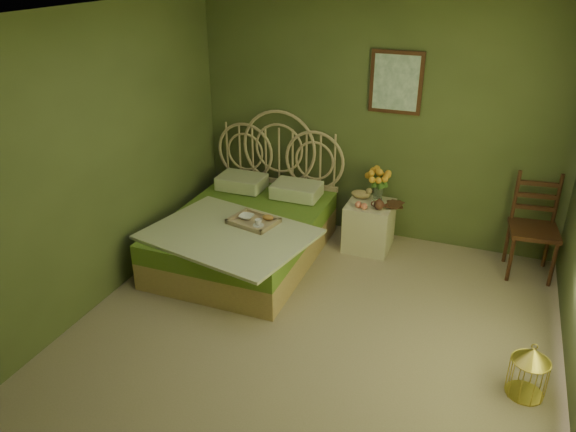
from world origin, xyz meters
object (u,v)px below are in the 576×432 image
at_px(nightstand, 370,219).
at_px(chair, 535,219).
at_px(bed, 247,230).
at_px(birdcage, 529,372).

height_order(nightstand, chair, chair).
distance_m(bed, nightstand, 1.34).
bearing_deg(chair, birdcage, -96.44).
height_order(bed, nightstand, bed).
bearing_deg(birdcage, bed, 157.43).
bearing_deg(nightstand, bed, -151.29).
bearing_deg(bed, nightstand, 28.71).
bearing_deg(birdcage, chair, 90.00).
height_order(chair, birdcage, chair).
distance_m(bed, birdcage, 3.03).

